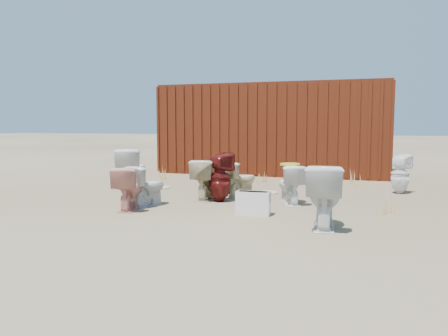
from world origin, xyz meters
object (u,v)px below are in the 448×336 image
(shipping_container, at_px, (275,129))
(toilet_back_beige_left, at_px, (205,180))
(toilet_front_pink, at_px, (129,188))
(toilet_front_a, at_px, (133,169))
(toilet_front_e, at_px, (324,196))
(toilet_back_yellowlid, at_px, (290,184))
(loose_tank, at_px, (253,203))
(toilet_back_a, at_px, (128,174))
(toilet_front_maroon, at_px, (220,177))
(toilet_back_e, at_px, (400,174))
(toilet_front_c, at_px, (147,186))
(toilet_back_beige_right, at_px, (240,179))

(shipping_container, bearing_deg, toilet_back_beige_left, -93.17)
(toilet_front_pink, bearing_deg, toilet_front_a, -74.88)
(toilet_front_e, xyz_separation_m, toilet_back_yellowlid, (-0.70, 1.58, -0.09))
(loose_tank, bearing_deg, toilet_front_pink, -175.07)
(toilet_front_a, relative_size, toilet_front_pink, 1.25)
(toilet_back_a, xyz_separation_m, toilet_back_beige_left, (1.87, -0.54, 0.03))
(toilet_back_yellowlid, height_order, loose_tank, toilet_back_yellowlid)
(loose_tank, bearing_deg, toilet_front_maroon, 130.41)
(toilet_back_e, bearing_deg, toilet_front_c, 62.47)
(toilet_back_beige_left, bearing_deg, toilet_front_pink, 52.57)
(toilet_front_a, distance_m, toilet_back_a, 0.13)
(shipping_container, bearing_deg, toilet_front_e, -73.18)
(toilet_back_yellowlid, height_order, toilet_back_e, toilet_back_e)
(toilet_front_pink, xyz_separation_m, toilet_back_yellowlid, (2.30, 1.30, -0.01))
(toilet_back_yellowlid, bearing_deg, toilet_back_beige_left, -25.58)
(toilet_back_yellowlid, bearing_deg, toilet_back_a, -35.60)
(toilet_front_c, xyz_separation_m, toilet_front_e, (2.89, -0.68, 0.08))
(loose_tank, bearing_deg, toilet_back_a, 150.69)
(toilet_back_beige_left, bearing_deg, loose_tank, 133.35)
(toilet_front_pink, xyz_separation_m, toilet_back_beige_left, (0.81, 1.25, 0.02))
(toilet_front_c, bearing_deg, loose_tank, -166.36)
(shipping_container, xyz_separation_m, toilet_back_yellowlid, (1.23, -4.80, -0.87))
(toilet_front_e, xyz_separation_m, toilet_back_beige_left, (-2.20, 1.54, -0.05))
(shipping_container, bearing_deg, toilet_front_a, -115.71)
(toilet_front_a, bearing_deg, toilet_front_maroon, 150.11)
(toilet_front_c, height_order, toilet_back_beige_right, toilet_front_c)
(shipping_container, height_order, loose_tank, shipping_container)
(shipping_container, height_order, toilet_front_a, shipping_container)
(loose_tank, bearing_deg, shipping_container, 96.61)
(toilet_front_c, bearing_deg, shipping_container, -80.89)
(toilet_back_a, distance_m, toilet_back_e, 5.36)
(toilet_back_beige_right, xyz_separation_m, toilet_back_yellowlid, (1.00, -0.51, 0.00))
(toilet_front_c, height_order, toilet_back_e, toilet_back_e)
(toilet_back_a, bearing_deg, shipping_container, -97.53)
(toilet_front_e, xyz_separation_m, loose_tank, (-1.06, 0.52, -0.24))
(toilet_front_maroon, xyz_separation_m, toilet_back_a, (-2.17, 0.65, -0.09))
(toilet_front_pink, height_order, toilet_front_e, toilet_front_e)
(toilet_front_a, relative_size, toilet_back_beige_left, 1.18)
(shipping_container, distance_m, toilet_back_e, 4.40)
(toilet_front_pink, relative_size, toilet_back_e, 0.89)
(loose_tank, bearing_deg, toilet_back_beige_right, 110.46)
(toilet_back_beige_left, relative_size, toilet_back_yellowlid, 1.09)
(toilet_front_e, relative_size, toilet_back_a, 1.25)
(toilet_front_pink, height_order, toilet_back_yellowlid, toilet_front_pink)
(toilet_back_beige_left, bearing_deg, toilet_front_a, -22.56)
(shipping_container, relative_size, toilet_front_a, 7.06)
(toilet_front_pink, distance_m, toilet_front_c, 0.41)
(toilet_front_pink, xyz_separation_m, toilet_front_c, (0.11, 0.39, -0.01))
(toilet_front_a, height_order, toilet_front_c, toilet_front_a)
(toilet_front_pink, xyz_separation_m, toilet_back_beige_right, (1.30, 1.80, -0.02))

